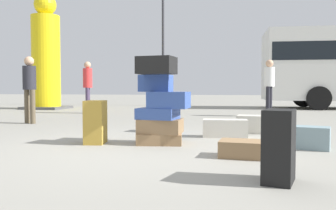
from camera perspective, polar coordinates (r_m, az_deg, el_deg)
The scene contains 14 objects.
ground_plane at distance 4.92m, azimuth -2.82°, elevation -6.93°, with size 80.00×80.00×0.00m, color gray.
suitcase_tower at distance 5.25m, azimuth -1.22°, elevation -0.16°, with size 0.80×0.74×1.27m.
suitcase_cream_foreground_far at distance 6.81m, azimuth 14.09°, elevation -2.98°, with size 0.73×0.41×0.32m, color beige.
suitcase_brown_behind_tower at distance 4.38m, azimuth 12.08°, elevation -6.86°, with size 0.58×0.40×0.20m, color olive.
suitcase_navy_white_trunk at distance 6.75m, azimuth -1.32°, elevation -3.07°, with size 0.54×0.34×0.29m, color #334F99.
suitcase_black_foreground_near at distance 3.27m, azimuth 17.29°, elevation -6.27°, with size 0.24×0.39×0.64m, color black.
suitcase_tan_left_side at distance 5.41m, azimuth -11.51°, elevation -2.69°, with size 0.28×0.38×0.64m, color #B28C33.
suitcase_cream_right_side at distance 6.10m, azimuth 9.07°, elevation -3.68°, with size 0.74×0.33×0.30m, color beige.
suitcase_slate_upright_blue at distance 5.22m, azimuth 21.29°, elevation -4.86°, with size 0.58×0.32×0.30m, color gray.
person_bearded_onlooker at distance 10.80m, azimuth 15.85°, elevation 3.48°, with size 0.30×0.33×1.65m.
person_tourist_with_camera at distance 8.92m, azimuth -21.24°, elevation 3.21°, with size 0.32×0.30×1.56m.
person_passerby_in_red at distance 12.04m, azimuth -12.71°, elevation 3.53°, with size 0.30×0.33×1.70m.
yellow_dummy_statue at distance 15.14m, azimuth -18.90°, elevation 7.15°, with size 1.55×1.55×4.56m.
lamp_post at distance 17.34m, azimuth -0.80°, elevation 14.85°, with size 0.36×0.36×6.99m.
Camera 1 is at (1.17, -4.71, 0.82)m, focal length 38.19 mm.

